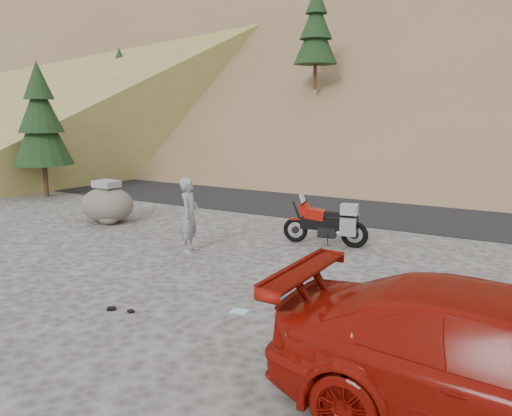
# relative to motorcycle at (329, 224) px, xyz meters

# --- Properties ---
(ground) EXTENTS (140.00, 140.00, 0.00)m
(ground) POSITION_rel_motorcycle_xyz_m (-0.96, -3.23, -0.54)
(ground) COLOR #454240
(ground) RESTS_ON ground
(road) EXTENTS (120.00, 7.00, 0.05)m
(road) POSITION_rel_motorcycle_xyz_m (-0.96, 5.77, -0.54)
(road) COLOR black
(road) RESTS_ON ground
(hillside) EXTENTS (120.00, 73.00, 46.72)m
(hillside) POSITION_rel_motorcycle_xyz_m (-1.01, 37.65, 10.54)
(hillside) COLOR brown
(hillside) RESTS_ON ground
(conifer_verge) EXTENTS (2.20, 2.20, 5.04)m
(conifer_verge) POSITION_rel_motorcycle_xyz_m (-11.96, 1.27, 2.35)
(conifer_verge) COLOR #362413
(conifer_verge) RESTS_ON ground
(motorcycle) EXTENTS (2.11, 0.81, 1.26)m
(motorcycle) POSITION_rel_motorcycle_xyz_m (0.00, 0.00, 0.00)
(motorcycle) COLOR black
(motorcycle) RESTS_ON ground
(man) EXTENTS (0.59, 0.74, 1.76)m
(man) POSITION_rel_motorcycle_xyz_m (-2.62, -2.13, -0.54)
(man) COLOR gray
(man) RESTS_ON ground
(boulder) EXTENTS (1.93, 1.76, 1.23)m
(boulder) POSITION_rel_motorcycle_xyz_m (-6.62, -0.79, 0.00)
(boulder) COLOR #514B45
(boulder) RESTS_ON ground
(small_rock) EXTENTS (0.76, 0.72, 0.38)m
(small_rock) POSITION_rel_motorcycle_xyz_m (-6.40, -1.01, -0.35)
(small_rock) COLOR #514B45
(small_rock) RESTS_ON ground
(gear_white_cloth) EXTENTS (0.44, 0.39, 0.01)m
(gear_white_cloth) POSITION_rel_motorcycle_xyz_m (1.04, -4.16, -0.53)
(gear_white_cloth) COLOR white
(gear_white_cloth) RESTS_ON ground
(gear_blue_mat) EXTENTS (0.42, 0.21, 0.16)m
(gear_blue_mat) POSITION_rel_motorcycle_xyz_m (1.99, -4.45, -0.46)
(gear_blue_mat) COLOR #184495
(gear_blue_mat) RESTS_ON ground
(gear_bottle) EXTENTS (0.08, 0.08, 0.22)m
(gear_bottle) POSITION_rel_motorcycle_xyz_m (0.80, -4.13, -0.43)
(gear_bottle) COLOR #184495
(gear_bottle) RESTS_ON ground
(gear_funnel) EXTENTS (0.18, 0.18, 0.17)m
(gear_funnel) POSITION_rel_motorcycle_xyz_m (1.79, -5.03, -0.45)
(gear_funnel) COLOR red
(gear_funnel) RESTS_ON ground
(gear_glove_a) EXTENTS (0.14, 0.13, 0.03)m
(gear_glove_a) POSITION_rel_motorcycle_xyz_m (-1.34, -5.50, -0.52)
(gear_glove_a) COLOR black
(gear_glove_a) RESTS_ON ground
(gear_glove_b) EXTENTS (0.17, 0.17, 0.05)m
(gear_glove_b) POSITION_rel_motorcycle_xyz_m (-1.69, -5.59, -0.52)
(gear_glove_b) COLOR black
(gear_glove_b) RESTS_ON ground
(gear_blue_cloth) EXTENTS (0.31, 0.25, 0.01)m
(gear_blue_cloth) POSITION_rel_motorcycle_xyz_m (0.22, -4.61, -0.53)
(gear_blue_cloth) COLOR #99D1EC
(gear_blue_cloth) RESTS_ON ground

